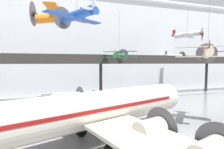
% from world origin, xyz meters
% --- Properties ---
extents(ground_plane, '(260.00, 260.00, 0.00)m').
position_xyz_m(ground_plane, '(0.00, 0.00, 0.00)').
color(ground_plane, gray).
extents(hangar_back_wall, '(140.00, 3.00, 23.82)m').
position_xyz_m(hangar_back_wall, '(0.00, 32.72, 11.91)').
color(hangar_back_wall, silver).
rests_on(hangar_back_wall, ground).
extents(mezzanine_walkway, '(110.00, 3.20, 9.77)m').
position_xyz_m(mezzanine_walkway, '(0.00, 24.08, 8.12)').
color(mezzanine_walkway, '#2D2B28').
rests_on(mezzanine_walkway, ground).
extents(airliner_silver_main, '(25.09, 29.25, 10.06)m').
position_xyz_m(airliner_silver_main, '(-6.28, 1.98, 3.52)').
color(airliner_silver_main, beige).
rests_on(airliner_silver_main, ground).
extents(suspended_plane_blue_trainer, '(5.84, 5.36, 7.03)m').
position_xyz_m(suspended_plane_blue_trainer, '(-7.28, 3.44, 12.58)').
color(suspended_plane_blue_trainer, '#1E4CAD').
extents(suspended_plane_green_biplane, '(6.27, 5.82, 9.97)m').
position_xyz_m(suspended_plane_green_biplane, '(2.68, 19.70, 9.58)').
color(suspended_plane_green_biplane, '#1E6B33').
extents(suspended_plane_white_twin, '(6.16, 7.53, 10.02)m').
position_xyz_m(suspended_plane_white_twin, '(20.44, 26.25, 9.79)').
color(suspended_plane_white_twin, silver).
extents(suspended_plane_cream_biplane, '(6.54, 6.45, 10.44)m').
position_xyz_m(suspended_plane_cream_biplane, '(9.00, 3.78, 9.27)').
color(suspended_plane_cream_biplane, beige).
extents(suspended_plane_silver_racer, '(6.08, 5.84, 6.58)m').
position_xyz_m(suspended_plane_silver_racer, '(14.76, 14.52, 13.40)').
color(suspended_plane_silver_racer, silver).
extents(suspended_plane_orange_highwing, '(7.88, 9.60, 5.36)m').
position_xyz_m(suspended_plane_orange_highwing, '(-8.97, 13.00, 14.63)').
color(suspended_plane_orange_highwing, orange).
extents(stanchion_barrier, '(0.36, 0.36, 1.08)m').
position_xyz_m(stanchion_barrier, '(4.46, 0.48, 0.33)').
color(stanchion_barrier, '#B2B5BA').
rests_on(stanchion_barrier, ground).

